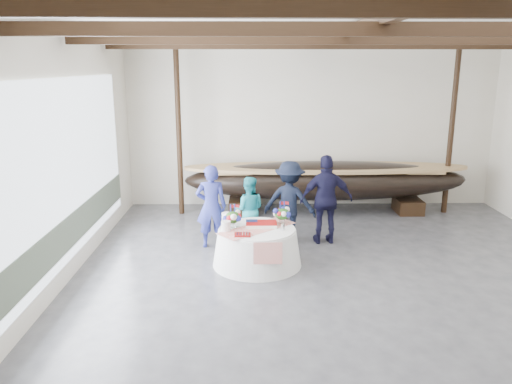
{
  "coord_description": "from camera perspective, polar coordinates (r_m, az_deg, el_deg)",
  "views": [
    {
      "loc": [
        -1.72,
        -7.63,
        3.79
      ],
      "look_at": [
        -1.56,
        2.95,
        1.12
      ],
      "focal_mm": 35.0,
      "sensor_mm": 36.0,
      "label": 1
    }
  ],
  "objects": [
    {
      "name": "floor",
      "position": [
        8.69,
        10.88,
        -11.95
      ],
      "size": [
        10.0,
        12.0,
        0.01
      ],
      "primitive_type": "cube",
      "color": "#3D3D42",
      "rests_on": "ground"
    },
    {
      "name": "guest_woman_blue",
      "position": [
        10.64,
        -5.13,
        -1.65
      ],
      "size": [
        0.68,
        0.47,
        1.8
      ],
      "primitive_type": "imported",
      "rotation": [
        0.0,
        0.0,
        3.2
      ],
      "color": "navy",
      "rests_on": "ground"
    },
    {
      "name": "banquet_table",
      "position": [
        9.8,
        0.12,
        -6.24
      ],
      "size": [
        1.74,
        1.74,
        0.75
      ],
      "color": "silver",
      "rests_on": "ground"
    },
    {
      "name": "wall_left",
      "position": [
        8.45,
        -23.71,
        2.46
      ],
      "size": [
        0.02,
        12.0,
        4.5
      ],
      "primitive_type": "cube",
      "color": "silver",
      "rests_on": "ground"
    },
    {
      "name": "guest_woman_teal",
      "position": [
        10.97,
        -0.86,
        -2.0
      ],
      "size": [
        0.74,
        0.59,
        1.47
      ],
      "primitive_type": "imported",
      "rotation": [
        0.0,
        0.0,
        3.09
      ],
      "color": "#22A5B3",
      "rests_on": "ground"
    },
    {
      "name": "wall_back",
      "position": [
        13.82,
        6.35,
        7.7
      ],
      "size": [
        10.0,
        0.02,
        4.5
      ],
      "primitive_type": "cube",
      "color": "silver",
      "rests_on": "ground"
    },
    {
      "name": "ceiling",
      "position": [
        7.85,
        12.49,
        19.04
      ],
      "size": [
        10.0,
        12.0,
        0.01
      ],
      "primitive_type": "cube",
      "color": "white",
      "rests_on": "wall_back"
    },
    {
      "name": "tabletop_items",
      "position": [
        9.76,
        -0.19,
        -3.08
      ],
      "size": [
        1.58,
        1.46,
        0.4
      ],
      "color": "red",
      "rests_on": "banquet_table"
    },
    {
      "name": "pavilion_structure",
      "position": [
        8.67,
        10.98,
        15.33
      ],
      "size": [
        9.8,
        11.76,
        4.5
      ],
      "color": "black",
      "rests_on": "ground"
    },
    {
      "name": "guest_man_left",
      "position": [
        11.0,
        3.86,
        -1.09
      ],
      "size": [
        1.3,
        0.96,
        1.8
      ],
      "primitive_type": "imported",
      "rotation": [
        0.0,
        0.0,
        2.87
      ],
      "color": "black",
      "rests_on": "ground"
    },
    {
      "name": "longboat_display",
      "position": [
        13.21,
        7.97,
        1.35
      ],
      "size": [
        7.41,
        1.48,
        1.39
      ],
      "color": "black",
      "rests_on": "ground"
    },
    {
      "name": "guest_man_right",
      "position": [
        10.93,
        8.04,
        -0.86
      ],
      "size": [
        1.18,
        0.55,
        1.96
      ],
      "primitive_type": "imported",
      "rotation": [
        0.0,
        0.0,
        3.21
      ],
      "color": "black",
      "rests_on": "ground"
    },
    {
      "name": "open_bay",
      "position": [
        9.42,
        -20.88,
        1.2
      ],
      "size": [
        0.03,
        7.0,
        3.2
      ],
      "color": "silver",
      "rests_on": "ground"
    }
  ]
}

